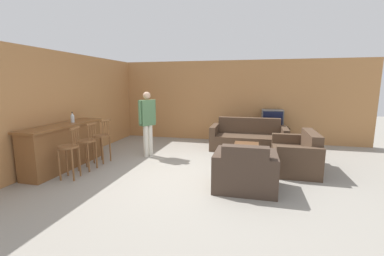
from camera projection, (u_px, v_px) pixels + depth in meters
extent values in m
plane|color=gray|center=(189.00, 176.00, 5.27)|extent=(24.00, 24.00, 0.00)
cube|color=#B27A47|center=(216.00, 101.00, 8.48)|extent=(9.40, 0.08, 2.60)
cube|color=#B27A47|center=(89.00, 105.00, 7.02)|extent=(0.08, 8.58, 2.60)
cube|color=brown|center=(65.00, 147.00, 5.71)|extent=(0.47, 2.05, 0.94)
cube|color=brown|center=(63.00, 125.00, 5.62)|extent=(0.55, 2.11, 0.05)
cylinder|color=brown|center=(68.00, 147.00, 5.01)|extent=(0.44, 0.44, 0.04)
cylinder|color=brown|center=(67.00, 161.00, 5.20)|extent=(0.04, 0.04, 0.63)
cylinder|color=brown|center=(59.00, 165.00, 4.94)|extent=(0.04, 0.04, 0.63)
cylinder|color=brown|center=(80.00, 161.00, 5.19)|extent=(0.04, 0.04, 0.63)
cylinder|color=brown|center=(73.00, 165.00, 4.93)|extent=(0.04, 0.04, 0.63)
cylinder|color=brown|center=(79.00, 136.00, 5.08)|extent=(0.02, 0.02, 0.33)
cylinder|color=brown|center=(77.00, 137.00, 5.00)|extent=(0.02, 0.02, 0.33)
cylinder|color=brown|center=(75.00, 138.00, 4.93)|extent=(0.02, 0.02, 0.33)
cylinder|color=brown|center=(73.00, 139.00, 4.85)|extent=(0.02, 0.02, 0.33)
cube|color=brown|center=(75.00, 128.00, 4.94)|extent=(0.09, 0.32, 0.04)
cylinder|color=brown|center=(86.00, 141.00, 5.54)|extent=(0.39, 0.39, 0.04)
cylinder|color=brown|center=(86.00, 154.00, 5.75)|extent=(0.04, 0.04, 0.63)
cylinder|color=brown|center=(78.00, 157.00, 5.50)|extent=(0.04, 0.04, 0.63)
cylinder|color=brown|center=(96.00, 154.00, 5.68)|extent=(0.04, 0.04, 0.63)
cylinder|color=brown|center=(88.00, 158.00, 5.43)|extent=(0.04, 0.04, 0.63)
cylinder|color=brown|center=(95.00, 132.00, 5.57)|extent=(0.02, 0.02, 0.33)
cylinder|color=brown|center=(93.00, 132.00, 5.50)|extent=(0.02, 0.02, 0.33)
cylinder|color=brown|center=(91.00, 133.00, 5.42)|extent=(0.02, 0.02, 0.33)
cylinder|color=brown|center=(89.00, 134.00, 5.35)|extent=(0.02, 0.02, 0.33)
cube|color=brown|center=(91.00, 124.00, 5.43)|extent=(0.05, 0.32, 0.04)
cylinder|color=brown|center=(101.00, 136.00, 6.07)|extent=(0.43, 0.43, 0.04)
cylinder|color=brown|center=(101.00, 148.00, 6.30)|extent=(0.04, 0.04, 0.63)
cylinder|color=brown|center=(94.00, 150.00, 6.05)|extent=(0.04, 0.04, 0.63)
cylinder|color=brown|center=(110.00, 149.00, 6.20)|extent=(0.04, 0.04, 0.63)
cylinder|color=brown|center=(103.00, 151.00, 5.96)|extent=(0.04, 0.04, 0.63)
cylinder|color=brown|center=(109.00, 128.00, 6.08)|extent=(0.02, 0.02, 0.33)
cylinder|color=brown|center=(107.00, 128.00, 6.01)|extent=(0.02, 0.02, 0.33)
cylinder|color=brown|center=(105.00, 129.00, 5.95)|extent=(0.02, 0.02, 0.33)
cylinder|color=brown|center=(103.00, 129.00, 5.88)|extent=(0.02, 0.02, 0.33)
cube|color=brown|center=(106.00, 121.00, 5.95)|extent=(0.08, 0.32, 0.04)
cube|color=#4C3828|center=(248.00, 143.00, 7.29)|extent=(1.77, 0.95, 0.43)
cube|color=#4C3828|center=(249.00, 125.00, 7.56)|extent=(1.77, 0.22, 0.45)
cube|color=#4C3828|center=(214.00, 137.00, 7.49)|extent=(0.16, 0.95, 0.68)
cube|color=#4C3828|center=(284.00, 140.00, 7.04)|extent=(0.16, 0.95, 0.68)
cube|color=#423328|center=(245.00, 177.00, 4.60)|extent=(0.76, 0.90, 0.43)
cube|color=#423328|center=(245.00, 159.00, 4.20)|extent=(0.76, 0.22, 0.43)
cube|color=#423328|center=(272.00, 172.00, 4.47)|extent=(0.16, 0.90, 0.66)
cube|color=#423328|center=(219.00, 168.00, 4.69)|extent=(0.16, 0.90, 0.66)
cube|color=#4C3828|center=(294.00, 160.00, 5.65)|extent=(0.87, 1.18, 0.43)
cube|color=#4C3828|center=(311.00, 142.00, 5.50)|extent=(0.22, 1.18, 0.42)
cube|color=#4C3828|center=(290.00, 147.00, 6.27)|extent=(0.87, 0.16, 0.66)
cube|color=#4C3828|center=(299.00, 164.00, 4.99)|extent=(0.87, 0.16, 0.66)
cube|color=brown|center=(246.00, 147.00, 5.98)|extent=(0.58, 1.06, 0.04)
cube|color=brown|center=(233.00, 161.00, 5.61)|extent=(0.06, 0.06, 0.39)
cube|color=brown|center=(257.00, 163.00, 5.49)|extent=(0.06, 0.06, 0.39)
cube|color=brown|center=(237.00, 150.00, 6.55)|extent=(0.06, 0.06, 0.39)
cube|color=brown|center=(257.00, 151.00, 6.43)|extent=(0.06, 0.06, 0.39)
cube|color=#2D2319|center=(271.00, 136.00, 7.92)|extent=(1.01, 0.49, 0.55)
cube|color=#4C4C4C|center=(272.00, 118.00, 7.82)|extent=(0.63, 0.45, 0.54)
cube|color=black|center=(273.00, 119.00, 7.61)|extent=(0.56, 0.01, 0.47)
cylinder|color=silver|center=(73.00, 119.00, 5.87)|extent=(0.08, 0.08, 0.16)
cone|color=silver|center=(72.00, 114.00, 5.85)|extent=(0.07, 0.07, 0.07)
cylinder|color=black|center=(72.00, 112.00, 5.84)|extent=(0.03, 0.03, 0.02)
cube|color=#33704C|center=(241.00, 148.00, 5.78)|extent=(0.23, 0.22, 0.03)
cylinder|color=silver|center=(150.00, 140.00, 6.67)|extent=(0.12, 0.12, 0.81)
cylinder|color=silver|center=(146.00, 141.00, 6.57)|extent=(0.12, 0.12, 0.81)
cube|color=#4C754C|center=(147.00, 113.00, 6.50)|extent=(0.34, 0.42, 0.65)
cylinder|color=#4C754C|center=(154.00, 111.00, 6.65)|extent=(0.08, 0.08, 0.59)
cylinder|color=#4C754C|center=(140.00, 112.00, 6.34)|extent=(0.08, 0.08, 0.59)
sphere|color=tan|center=(147.00, 95.00, 6.42)|extent=(0.19, 0.19, 0.19)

